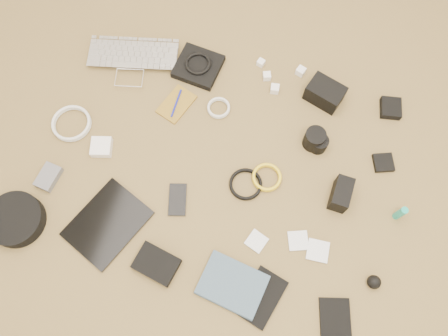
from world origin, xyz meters
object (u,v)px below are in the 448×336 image
(laptop, at_px, (132,65))
(phone, at_px, (178,200))
(dslr_camera, at_px, (325,93))
(paperback, at_px, (222,307))
(headphone_case, at_px, (16,219))
(tablet, at_px, (107,223))

(laptop, bearing_deg, phone, -66.85)
(dslr_camera, bearing_deg, paperback, -82.30)
(dslr_camera, bearing_deg, headphone_case, -121.76)
(dslr_camera, relative_size, paperback, 0.65)
(dslr_camera, bearing_deg, tablet, -113.47)
(laptop, height_order, phone, laptop)
(laptop, distance_m, headphone_case, 0.76)
(tablet, relative_size, phone, 2.24)
(paperback, bearing_deg, phone, 48.54)
(laptop, xyz_separation_m, tablet, (0.16, -0.66, -0.01))
(tablet, xyz_separation_m, paperback, (0.49, -0.16, 0.00))
(phone, bearing_deg, tablet, -159.66)
(laptop, bearing_deg, tablet, -90.47)
(dslr_camera, height_order, paperback, dslr_camera)
(tablet, height_order, phone, tablet)
(headphone_case, bearing_deg, tablet, 15.23)
(dslr_camera, bearing_deg, laptop, -156.27)
(laptop, relative_size, dslr_camera, 2.65)
(dslr_camera, relative_size, tablet, 0.51)
(paperback, bearing_deg, headphone_case, 92.88)
(dslr_camera, relative_size, headphone_case, 0.70)
(tablet, xyz_separation_m, phone, (0.22, 0.16, -0.00))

